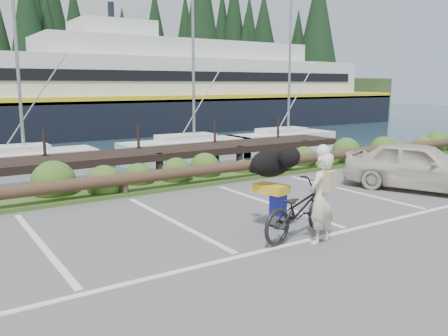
# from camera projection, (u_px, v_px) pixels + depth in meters

# --- Properties ---
(ground) EXTENTS (72.00, 72.00, 0.00)m
(ground) POSITION_uv_depth(u_px,v_px,m) (227.00, 249.00, 8.08)
(ground) COLOR #515153
(vegetation_strip) EXTENTS (34.00, 1.60, 0.10)m
(vegetation_strip) POSITION_uv_depth(u_px,v_px,m) (115.00, 190.00, 12.43)
(vegetation_strip) COLOR #3D5B21
(vegetation_strip) RESTS_ON ground
(log_rail) EXTENTS (32.00, 0.30, 0.60)m
(log_rail) POSITION_uv_depth(u_px,v_px,m) (126.00, 197.00, 11.87)
(log_rail) COLOR #443021
(log_rail) RESTS_ON ground
(bicycle) EXTENTS (2.10, 1.14, 1.05)m
(bicycle) POSITION_uv_depth(u_px,v_px,m) (299.00, 210.00, 8.64)
(bicycle) COLOR black
(bicycle) RESTS_ON ground
(cyclist) EXTENTS (0.67, 0.52, 1.63)m
(cyclist) POSITION_uv_depth(u_px,v_px,m) (321.00, 198.00, 8.28)
(cyclist) COLOR beige
(cyclist) RESTS_ON ground
(dog) EXTENTS (0.66, 1.01, 0.54)m
(dog) POSITION_uv_depth(u_px,v_px,m) (271.00, 163.00, 8.94)
(dog) COLOR black
(dog) RESTS_ON bicycle
(parked_car) EXTENTS (2.86, 4.08, 1.29)m
(parked_car) POSITION_uv_depth(u_px,v_px,m) (419.00, 166.00, 12.51)
(parked_car) COLOR beige
(parked_car) RESTS_ON ground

